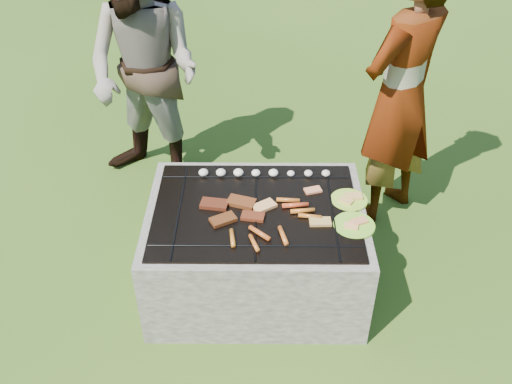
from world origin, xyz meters
TOP-DOWN VIEW (x-y plane):
  - lawn at (0.00, 0.00)m, footprint 60.00×60.00m
  - fire_pit at (0.00, 0.00)m, footprint 1.30×1.00m
  - mushrooms at (0.00, 0.34)m, footprint 0.84×0.06m
  - pork_slabs at (-0.15, -0.01)m, footprint 0.39×0.30m
  - sausages at (0.14, -0.13)m, footprint 0.53×0.46m
  - bread_on_grate at (0.21, -0.00)m, footprint 0.46×0.38m
  - plate_far at (0.56, 0.09)m, footprint 0.23×0.23m
  - plate_near at (0.56, -0.14)m, footprint 0.26×0.26m
  - cook at (0.95, 0.78)m, footprint 0.82×0.80m
  - bystander at (-0.80, 1.14)m, footprint 1.14×1.05m

SIDE VIEW (x-z plane):
  - lawn at x=0.00m, z-range 0.00..0.00m
  - fire_pit at x=0.00m, z-range -0.03..0.59m
  - plate_near at x=0.56m, z-range 0.59..0.62m
  - plate_far at x=0.56m, z-range 0.59..0.63m
  - bread_on_grate at x=0.21m, z-range 0.61..0.63m
  - pork_slabs at x=-0.15m, z-range 0.61..0.64m
  - sausages at x=0.14m, z-range 0.61..0.64m
  - mushrooms at x=0.00m, z-range 0.61..0.66m
  - bystander at x=-0.80m, z-range 0.00..1.88m
  - cook at x=0.95m, z-range 0.00..1.90m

